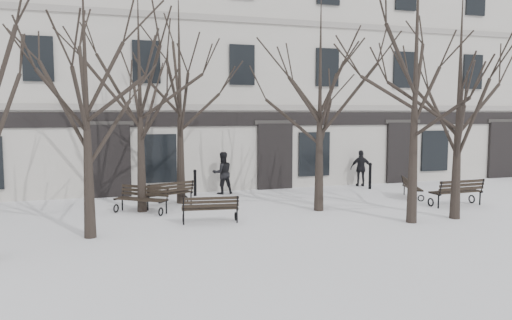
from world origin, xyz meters
name	(u,v)px	position (x,y,z in m)	size (l,w,h in m)	color
ground	(254,237)	(0.00, 0.00, 0.00)	(100.00, 100.00, 0.00)	white
building	(177,70)	(0.00, 12.96, 5.52)	(40.40, 10.20, 11.40)	#BCB6AE
tree_1	(85,74)	(-4.24, 1.31, 4.38)	(4.90, 4.90, 7.00)	black
tree_2	(416,50)	(5.18, 0.23, 5.24)	(5.87, 5.87, 8.38)	black
tree_3	(460,81)	(6.85, 0.31, 4.37)	(4.90, 4.90, 7.00)	black
tree_4	(139,77)	(-2.57, 4.53, 4.56)	(5.10, 5.10, 7.29)	black
tree_5	(179,75)	(-1.04, 5.69, 4.74)	(5.31, 5.31, 7.59)	black
tree_6	(320,79)	(3.26, 2.84, 4.51)	(5.06, 5.06, 7.22)	black
bench_1	(210,208)	(-0.75, 2.04, 0.47)	(1.78, 0.85, 0.87)	black
bench_2	(457,191)	(8.38, 2.04, 0.54)	(2.02, 0.81, 1.00)	black
bench_3	(142,198)	(-2.60, 4.29, 0.50)	(1.82, 1.60, 0.92)	black
bench_4	(168,193)	(-1.60, 5.07, 0.51)	(1.94, 1.29, 0.93)	black
bench_5	(411,187)	(7.82, 4.03, 0.44)	(1.14, 1.67, 0.80)	black
bollard_a	(195,182)	(-0.23, 7.13, 0.58)	(0.14, 0.14, 1.09)	black
bollard_b	(370,175)	(7.50, 6.59, 0.63)	(0.15, 0.15, 1.18)	black
pedestrian_b	(223,194)	(0.96, 7.32, 0.00)	(0.85, 0.66, 1.75)	black
pedestrian_c	(361,186)	(7.55, 7.46, 0.00)	(0.98, 0.41, 1.66)	black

